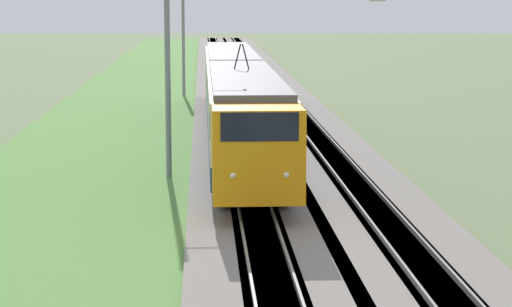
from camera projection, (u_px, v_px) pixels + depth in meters
name	position (u px, v px, depth m)	size (l,w,h in m)	color
ballast_main	(235.00, 133.00, 52.16)	(240.00, 4.40, 0.30)	gray
ballast_adjacent	(310.00, 132.00, 52.37)	(240.00, 4.40, 0.30)	gray
track_main	(235.00, 133.00, 52.16)	(240.00, 1.57, 0.45)	#4C4238
track_adjacent	(310.00, 132.00, 52.37)	(240.00, 1.57, 0.45)	#4C4238
grass_verge	(119.00, 136.00, 51.86)	(240.00, 10.65, 0.12)	#5B8E42
passenger_train	(236.00, 94.00, 49.42)	(39.92, 2.92, 5.22)	orange
catenary_mast_mid	(169.00, 62.00, 38.87)	(0.22, 2.56, 9.08)	slate
catenary_mast_far	(184.00, 38.00, 71.65)	(0.22, 2.56, 8.34)	slate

